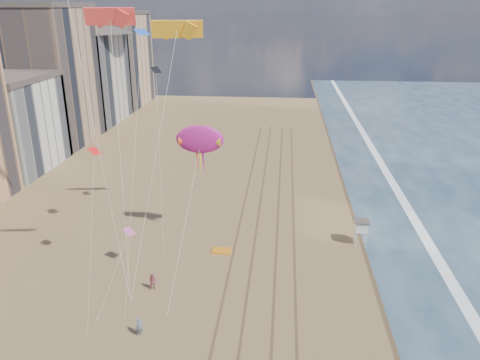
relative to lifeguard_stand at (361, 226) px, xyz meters
name	(u,v)px	position (x,y,z in m)	size (l,w,h in m)	color
wet_sand	(381,212)	(4.57, 10.38, -2.57)	(260.00, 260.00, 0.00)	#42301E
foam	(411,213)	(8.77, 10.38, -2.56)	(260.00, 260.00, 0.00)	white
tracks	(266,239)	(-11.88, 0.38, -2.56)	(7.68, 120.00, 0.01)	brown
buildings	(33,85)	(-60.17, 35.97, 10.98)	(34.72, 131.35, 29.00)	#C6B284
lifeguard_stand	(361,226)	(0.00, 0.00, 0.00)	(1.85, 1.85, 3.33)	silver
grounded_kite	(222,251)	(-17.09, -3.52, -2.44)	(2.30, 1.46, 0.26)	orange
show_kite	(200,140)	(-19.89, -0.74, 10.78)	(5.07, 8.39, 19.87)	#A0186E
kite_flyer_a	(139,327)	(-22.44, -19.65, -1.62)	(0.69, 0.45, 1.89)	slate
kite_flyer_b	(153,282)	(-23.23, -12.36, -1.60)	(0.94, 0.73, 1.93)	#8F484F
small_kites	(133,116)	(-26.10, -5.87, 14.64)	(6.40, 15.11, 21.99)	black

